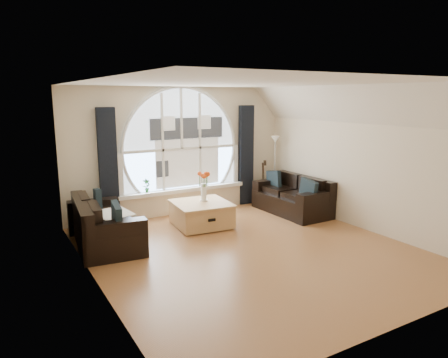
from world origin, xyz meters
TOP-DOWN VIEW (x-y plane):
  - ground at (0.00, 0.00)m, footprint 5.00×5.50m
  - ceiling at (0.00, 0.00)m, footprint 5.00×5.50m
  - wall_back at (0.00, 2.75)m, footprint 5.00×0.01m
  - wall_front at (0.00, -2.75)m, footprint 5.00×0.01m
  - wall_left at (-2.50, 0.00)m, footprint 0.01×5.50m
  - wall_right at (2.50, 0.00)m, footprint 0.01×5.50m
  - attic_slope at (2.20, 0.00)m, footprint 0.92×5.50m
  - arched_window at (0.00, 2.72)m, footprint 2.60×0.06m
  - window_sill at (0.00, 2.65)m, footprint 2.90×0.22m
  - window_frame at (0.00, 2.69)m, footprint 2.76×0.08m
  - neighbor_house at (0.15, 2.71)m, footprint 1.70×0.02m
  - curtain_left at (-1.60, 2.63)m, footprint 0.35×0.12m
  - curtain_right at (1.60, 2.63)m, footprint 0.35×0.12m
  - sofa_left at (-2.01, 1.50)m, footprint 1.09×1.89m
  - sofa_right at (2.03, 1.46)m, footprint 0.91×1.78m
  - coffee_chest at (-0.10, 1.60)m, footprint 1.14×1.14m
  - throw_blanket at (-1.85, 1.47)m, footprint 0.66×0.66m
  - vase_flowers at (-0.00, 1.69)m, footprint 0.24×0.24m
  - floor_lamp at (2.20, 2.32)m, footprint 0.24×0.24m
  - guitar at (1.89, 2.38)m, footprint 0.43×0.37m
  - potted_plant at (-0.83, 2.65)m, footprint 0.16×0.12m

SIDE VIEW (x-z plane):
  - ground at x=0.00m, z-range -0.01..0.01m
  - coffee_chest at x=-0.10m, z-range 0.00..0.51m
  - sofa_left at x=-2.01m, z-range 0.00..0.80m
  - sofa_right at x=2.03m, z-range 0.01..0.79m
  - throw_blanket at x=-1.85m, z-range 0.45..0.55m
  - window_sill at x=0.00m, z-range 0.47..0.55m
  - guitar at x=1.89m, z-range 0.00..1.06m
  - potted_plant at x=-0.83m, z-range 0.55..0.84m
  - floor_lamp at x=2.20m, z-range 0.00..1.60m
  - vase_flowers at x=0.00m, z-range 0.51..1.21m
  - curtain_left at x=-1.60m, z-range 0.00..2.30m
  - curtain_right at x=1.60m, z-range 0.00..2.30m
  - wall_back at x=0.00m, z-range 0.00..2.70m
  - wall_front at x=0.00m, z-range 0.00..2.70m
  - wall_left at x=-2.50m, z-range 0.00..2.70m
  - wall_right at x=2.50m, z-range 0.00..2.70m
  - neighbor_house at x=0.15m, z-range 0.75..2.25m
  - arched_window at x=0.00m, z-range 0.55..2.70m
  - window_frame at x=0.00m, z-range 0.55..2.70m
  - attic_slope at x=2.20m, z-range 1.99..2.71m
  - ceiling at x=0.00m, z-range 2.70..2.71m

